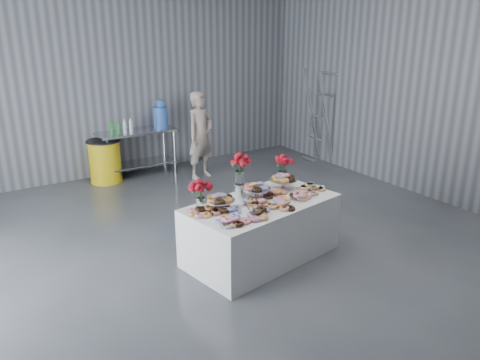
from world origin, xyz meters
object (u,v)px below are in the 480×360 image
at_px(prep_table, 138,145).
at_px(stepladder, 319,117).
at_px(trash_barrel, 105,161).
at_px(display_table, 261,230).
at_px(person, 201,135).
at_px(water_jug, 160,115).

bearing_deg(prep_table, stepladder, -18.62).
bearing_deg(stepladder, trash_barrel, 164.13).
relative_size(display_table, person, 1.15).
distance_m(water_jug, person, 0.93).
height_order(display_table, trash_barrel, trash_barrel).
distance_m(prep_table, water_jug, 0.73).
relative_size(water_jug, person, 0.34).
distance_m(person, stepladder, 2.57).
xyz_separation_m(person, stepladder, (2.52, -0.46, 0.17)).
bearing_deg(display_table, water_jug, 84.25).
distance_m(display_table, prep_table, 4.00).
xyz_separation_m(prep_table, trash_barrel, (-0.65, -0.00, -0.22)).
bearing_deg(stepladder, person, 169.77).
xyz_separation_m(water_jug, stepladder, (3.00, -1.18, -0.16)).
xyz_separation_m(prep_table, water_jug, (0.50, -0.00, 0.53)).
bearing_deg(stepladder, display_table, -140.47).
bearing_deg(water_jug, person, -56.53).
bearing_deg(person, water_jug, 104.06).
bearing_deg(trash_barrel, display_table, -79.39).
relative_size(display_table, trash_barrel, 2.39).
bearing_deg(water_jug, display_table, -95.75).
bearing_deg(trash_barrel, prep_table, 0.00).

